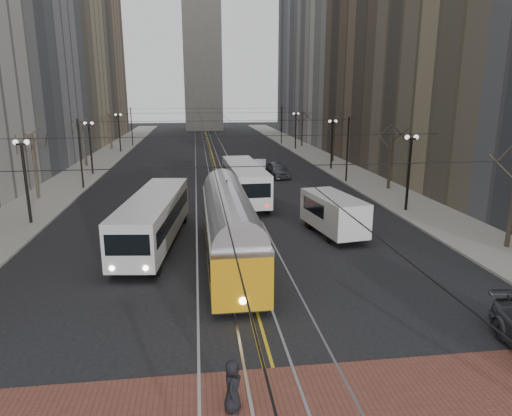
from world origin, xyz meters
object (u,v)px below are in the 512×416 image
object	(u,v)px
rear_bus	(244,183)
sedan_silver	(258,168)
pedestrian_a	(232,386)
sedan_grey	(277,170)
transit_bus	(154,221)
cargo_van	(333,215)
streetcar	(230,234)

from	to	relation	value
rear_bus	sedan_silver	bearing A→B (deg)	74.76
rear_bus	pedestrian_a	world-z (taller)	rear_bus
sedan_silver	sedan_grey	bearing A→B (deg)	-25.18
transit_bus	pedestrian_a	distance (m)	15.78
transit_bus	sedan_silver	xyz separation A→B (m)	(9.31, 22.81, -0.63)
transit_bus	cargo_van	xyz separation A→B (m)	(11.22, 0.58, -0.21)
rear_bus	sedan_grey	bearing A→B (deg)	63.73
pedestrian_a	rear_bus	bearing A→B (deg)	6.73
streetcar	sedan_silver	world-z (taller)	streetcar
sedan_silver	pedestrian_a	world-z (taller)	sedan_silver
pedestrian_a	cargo_van	bearing A→B (deg)	-12.42
cargo_van	streetcar	bearing A→B (deg)	-158.71
transit_bus	rear_bus	size ratio (longest dim) A/B	1.02
transit_bus	pedestrian_a	size ratio (longest dim) A/B	7.60
streetcar	sedan_silver	bearing A→B (deg)	78.92
transit_bus	rear_bus	distance (m)	12.83
transit_bus	cargo_van	world-z (taller)	transit_bus
streetcar	pedestrian_a	size ratio (longest dim) A/B	8.50
rear_bus	sedan_grey	xyz separation A→B (m)	(4.66, 10.46, -0.70)
transit_bus	sedan_silver	bearing A→B (deg)	74.56
sedan_silver	rear_bus	bearing A→B (deg)	-93.37
transit_bus	pedestrian_a	world-z (taller)	transit_bus
sedan_grey	streetcar	bearing A→B (deg)	-113.00
streetcar	pedestrian_a	bearing A→B (deg)	-94.11
streetcar	pedestrian_a	world-z (taller)	streetcar
streetcar	sedan_grey	xyz separation A→B (m)	(6.99, 24.98, -0.75)
rear_bus	transit_bus	bearing A→B (deg)	-123.20
transit_bus	pedestrian_a	xyz separation A→B (m)	(3.45, -15.38, -0.69)
cargo_van	transit_bus	bearing A→B (deg)	173.74
cargo_van	rear_bus	bearing A→B (deg)	104.67
streetcar	cargo_van	distance (m)	8.08
rear_bus	sedan_grey	distance (m)	11.47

